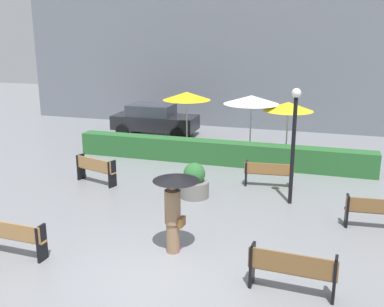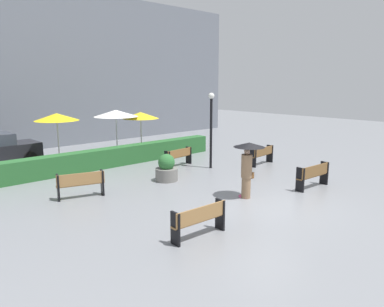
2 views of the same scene
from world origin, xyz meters
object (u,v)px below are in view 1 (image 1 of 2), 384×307
at_px(bench_near_left, 12,235).
at_px(planter_pot, 194,182).
at_px(bench_near_right, 292,269).
at_px(pedestrian_with_umbrella, 174,200).
at_px(lamp_post, 294,134).
at_px(patio_umbrella_yellow, 187,96).
at_px(patio_umbrella_yellow_far, 288,107).
at_px(bench_far_left, 95,168).
at_px(parked_car, 154,119).
at_px(bench_back_row, 269,172).
at_px(bench_far_right, 378,211).
at_px(patio_umbrella_white, 251,100).

distance_m(bench_near_left, planter_pot, 5.79).
distance_m(bench_near_right, pedestrian_with_umbrella, 3.09).
relative_size(lamp_post, patio_umbrella_yellow, 1.38).
bearing_deg(pedestrian_with_umbrella, bench_near_left, -159.99).
bearing_deg(pedestrian_with_umbrella, patio_umbrella_yellow_far, 79.19).
height_order(bench_near_right, patio_umbrella_yellow_far, patio_umbrella_yellow_far).
height_order(bench_far_left, parked_car, parked_car).
bearing_deg(bench_back_row, bench_far_left, -166.07).
bearing_deg(bench_far_right, lamp_post, 153.09).
distance_m(patio_umbrella_yellow, patio_umbrella_yellow_far, 4.47).
relative_size(bench_far_left, patio_umbrella_yellow_far, 0.68).
height_order(bench_back_row, patio_umbrella_yellow_far, patio_umbrella_yellow_far).
height_order(bench_near_left, pedestrian_with_umbrella, pedestrian_with_umbrella).
bearing_deg(patio_umbrella_yellow_far, patio_umbrella_white, 177.07).
height_order(bench_far_right, patio_umbrella_yellow_far, patio_umbrella_yellow_far).
bearing_deg(lamp_post, bench_near_left, -137.70).
bearing_deg(bench_near_left, planter_pot, 59.77).
relative_size(patio_umbrella_yellow_far, parked_car, 0.57).
height_order(bench_near_left, parked_car, parked_car).
bearing_deg(bench_far_right, bench_near_left, -153.40).
bearing_deg(lamp_post, bench_near_right, -84.29).
bearing_deg(lamp_post, patio_umbrella_white, 113.80).
distance_m(bench_far_left, bench_near_left, 5.31).
height_order(planter_pot, patio_umbrella_yellow, patio_umbrella_yellow).
bearing_deg(bench_near_left, parked_car, 97.12).
bearing_deg(parked_car, lamp_post, -45.05).
bearing_deg(bench_far_right, patio_umbrella_yellow_far, 116.86).
height_order(bench_back_row, bench_far_right, bench_far_right).
relative_size(bench_near_left, patio_umbrella_yellow, 0.66).
relative_size(bench_back_row, bench_far_right, 0.99).
xyz_separation_m(bench_far_left, bench_far_right, (9.02, -1.11, -0.02)).
distance_m(bench_far_left, patio_umbrella_yellow_far, 7.90).
height_order(bench_back_row, bench_near_right, bench_near_right).
height_order(patio_umbrella_yellow_far, parked_car, patio_umbrella_yellow_far).
distance_m(bench_near_left, patio_umbrella_yellow_far, 11.52).
bearing_deg(bench_near_right, bench_far_left, 145.35).
bearing_deg(bench_near_right, bench_back_row, 102.03).
height_order(bench_near_right, pedestrian_with_umbrella, pedestrian_with_umbrella).
bearing_deg(lamp_post, planter_pot, -173.25).
bearing_deg(lamp_post, pedestrian_with_umbrella, -119.76).
height_order(bench_far_left, lamp_post, lamp_post).
relative_size(pedestrian_with_umbrella, patio_umbrella_yellow, 0.77).
xyz_separation_m(bench_back_row, planter_pot, (-2.12, -1.68, -0.03)).
height_order(patio_umbrella_white, patio_umbrella_yellow_far, patio_umbrella_white).
bearing_deg(patio_umbrella_white, bench_far_left, -132.30).
relative_size(bench_far_left, patio_umbrella_white, 0.63).
bearing_deg(parked_car, bench_near_right, -57.47).
xyz_separation_m(bench_near_right, pedestrian_with_umbrella, (-2.82, 0.97, 0.80)).
bearing_deg(bench_back_row, pedestrian_with_umbrella, -105.24).
height_order(planter_pot, parked_car, parked_car).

